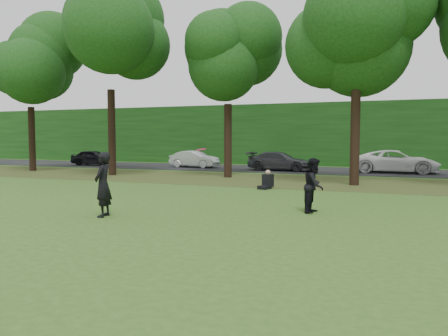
% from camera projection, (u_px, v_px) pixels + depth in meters
% --- Properties ---
extents(ground, '(120.00, 120.00, 0.00)m').
position_uv_depth(ground, '(140.00, 230.00, 10.65)').
color(ground, '#32571B').
rests_on(ground, ground).
extents(leaf_litter, '(60.00, 7.00, 0.01)m').
position_uv_depth(leaf_litter, '(275.00, 181.00, 22.73)').
color(leaf_litter, '#4F411C').
rests_on(leaf_litter, ground).
extents(street, '(70.00, 7.00, 0.02)m').
position_uv_depth(street, '(305.00, 170.00, 30.16)').
color(street, black).
rests_on(street, ground).
extents(far_hedge, '(70.00, 3.00, 5.00)m').
position_uv_depth(far_hedge, '(319.00, 134.00, 35.56)').
color(far_hedge, '#153E11').
rests_on(far_hedge, ground).
extents(player_left, '(0.58, 0.75, 1.84)m').
position_uv_depth(player_left, '(103.00, 185.00, 12.34)').
color(player_left, black).
rests_on(player_left, ground).
extents(player_right, '(0.70, 0.86, 1.64)m').
position_uv_depth(player_right, '(314.00, 185.00, 13.04)').
color(player_right, black).
rests_on(player_right, ground).
extents(parked_cars, '(38.80, 3.23, 1.53)m').
position_uv_depth(parked_cars, '(347.00, 161.00, 28.24)').
color(parked_cars, black).
rests_on(parked_cars, street).
extents(frisbee, '(0.28, 0.28, 0.07)m').
position_uv_depth(frisbee, '(201.00, 150.00, 12.43)').
color(frisbee, '#FE156A').
rests_on(frisbee, ground).
extents(seated_person, '(0.60, 0.82, 0.83)m').
position_uv_depth(seated_person, '(267.00, 182.00, 19.16)').
color(seated_person, black).
rests_on(seated_person, ground).
extents(tree_line, '(55.30, 7.90, 12.31)m').
position_uv_depth(tree_line, '(270.00, 28.00, 22.25)').
color(tree_line, black).
rests_on(tree_line, ground).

